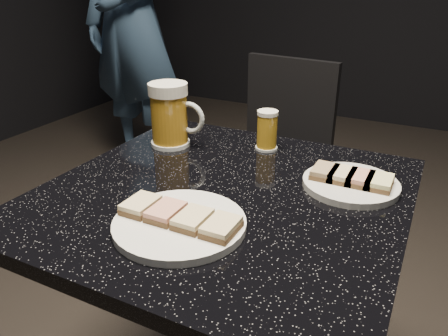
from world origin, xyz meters
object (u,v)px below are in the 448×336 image
at_px(beer_mug, 170,115).
at_px(table, 224,286).
at_px(plate_small, 350,184).
at_px(beer_tumbler, 267,130).
at_px(chair, 274,156).
at_px(plate_large, 180,224).
at_px(patron, 132,22).

bearing_deg(beer_mug, table, -35.53).
distance_m(plate_small, beer_tumbler, 0.26).
relative_size(table, beer_tumbler, 7.65).
distance_m(table, chair, 0.81).
bearing_deg(beer_mug, chair, 85.16).
bearing_deg(plate_small, plate_large, -128.40).
relative_size(plate_small, patron, 0.11).
bearing_deg(patron, table, -39.61).
relative_size(plate_small, beer_mug, 1.23).
bearing_deg(chair, plate_large, -79.54).
bearing_deg(plate_large, table, 87.98).
distance_m(plate_small, chair, 0.82).
bearing_deg(beer_tumbler, chair, 107.62).
distance_m(patron, table, 1.85).
height_order(plate_small, table, plate_small).
bearing_deg(patron, plate_small, -31.88).
distance_m(plate_small, patron, 1.88).
bearing_deg(beer_tumbler, patron, 138.95).
bearing_deg(plate_large, plate_small, 51.60).
relative_size(patron, beer_mug, 11.38).
distance_m(plate_large, table, 0.29).
bearing_deg(plate_large, beer_mug, 125.08).
distance_m(plate_large, beer_mug, 0.40).
xyz_separation_m(plate_large, chair, (-0.17, 0.95, -0.26)).
bearing_deg(beer_mug, plate_large, -54.92).
height_order(plate_small, patron, patron).
bearing_deg(chair, plate_small, -58.50).
relative_size(plate_large, beer_mug, 1.46).
bearing_deg(table, plate_small, 30.43).
bearing_deg(patron, plate_large, -42.96).
bearing_deg(chair, table, -77.13).
height_order(table, beer_mug, beer_mug).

